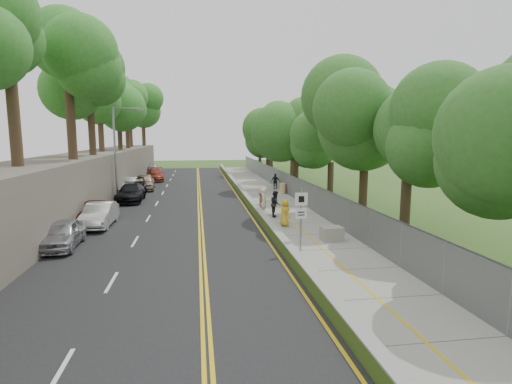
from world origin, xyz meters
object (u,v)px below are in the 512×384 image
(concrete_block, at_px, (332,234))
(car_1, at_px, (99,215))
(signpost, at_px, (301,212))
(person_far, at_px, (275,181))
(streetlight, at_px, (118,147))
(construction_barrel, at_px, (283,188))
(car_2, at_px, (92,212))
(car_0, at_px, (62,234))
(painter_0, at_px, (285,213))

(concrete_block, bearing_deg, car_1, 157.76)
(signpost, xyz_separation_m, concrete_block, (2.15, 1.65, -1.55))
(concrete_block, relative_size, person_far, 0.67)
(streetlight, relative_size, signpost, 2.58)
(construction_barrel, xyz_separation_m, car_2, (-14.90, -10.84, 0.18))
(signpost, bearing_deg, construction_barrel, 80.30)
(streetlight, xyz_separation_m, car_1, (0.58, -10.02, -3.87))
(signpost, bearing_deg, car_1, 147.38)
(signpost, relative_size, concrete_block, 2.81)
(car_0, relative_size, person_far, 2.51)
(car_2, bearing_deg, signpost, -36.44)
(car_1, bearing_deg, signpost, -32.11)
(streetlight, distance_m, signpost, 20.72)
(concrete_block, relative_size, car_0, 0.27)
(concrete_block, bearing_deg, signpost, -142.52)
(signpost, xyz_separation_m, person_far, (3.15, 22.14, -1.09))
(concrete_block, height_order, person_far, person_far)
(car_1, distance_m, painter_0, 11.46)
(streetlight, relative_size, car_1, 1.81)
(car_0, bearing_deg, concrete_block, -5.12)
(construction_barrel, bearing_deg, car_1, -139.72)
(construction_barrel, xyz_separation_m, person_far, (-0.10, 3.12, 0.32))
(streetlight, distance_m, car_2, 9.67)
(car_1, relative_size, painter_0, 2.64)
(painter_0, xyz_separation_m, person_far, (2.75, 16.81, -0.02))
(car_2, relative_size, painter_0, 2.94)
(signpost, bearing_deg, person_far, 81.90)
(signpost, relative_size, car_1, 0.70)
(construction_barrel, height_order, car_0, car_0)
(car_2, bearing_deg, person_far, 41.96)
(car_1, relative_size, car_2, 0.90)
(car_1, xyz_separation_m, painter_0, (11.33, -1.67, 0.12))
(car_1, bearing_deg, construction_barrel, 40.79)
(construction_barrel, distance_m, car_1, 18.59)
(signpost, distance_m, concrete_block, 3.12)
(construction_barrel, bearing_deg, car_0, -131.80)
(streetlight, relative_size, construction_barrel, 8.06)
(streetlight, xyz_separation_m, construction_barrel, (14.76, 2.00, -4.09))
(signpost, relative_size, painter_0, 1.85)
(concrete_block, xyz_separation_m, person_far, (1.00, 20.49, 0.45))
(streetlight, distance_m, construction_barrel, 15.45)
(streetlight, relative_size, person_far, 4.89)
(person_far, bearing_deg, car_2, 67.84)
(car_2, bearing_deg, car_0, -91.37)
(construction_barrel, relative_size, car_2, 0.20)
(car_0, relative_size, car_1, 0.93)
(concrete_block, xyz_separation_m, car_1, (-13.08, 5.35, 0.35))
(signpost, bearing_deg, painter_0, 85.71)
(car_1, xyz_separation_m, person_far, (14.08, 15.14, 0.10))
(streetlight, xyz_separation_m, concrete_block, (13.66, -15.37, -4.22))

